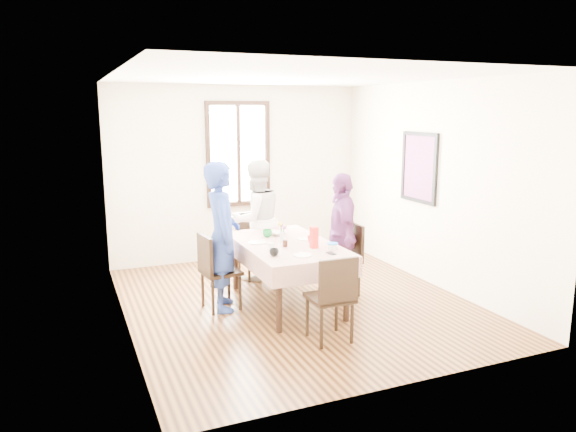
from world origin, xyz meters
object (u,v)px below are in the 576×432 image
at_px(chair_far, 255,246).
at_px(chair_right, 341,260).
at_px(person_left, 222,236).
at_px(chair_near, 330,297).
at_px(chair_left, 221,271).
at_px(person_right, 340,235).
at_px(dining_table, 286,274).
at_px(person_far, 255,220).

bearing_deg(chair_far, chair_right, 119.69).
height_order(chair_far, person_left, person_left).
relative_size(chair_far, chair_near, 1.00).
bearing_deg(chair_left, chair_right, 80.05).
bearing_deg(chair_near, chair_far, 90.55).
relative_size(person_left, person_right, 1.12).
distance_m(dining_table, chair_left, 0.79).
distance_m(chair_far, person_left, 1.31).
distance_m(chair_left, person_left, 0.42).
xyz_separation_m(dining_table, person_left, (-0.75, 0.16, 0.50)).
bearing_deg(person_left, person_far, -27.16).
relative_size(dining_table, chair_left, 1.83).
height_order(dining_table, chair_left, chair_left).
height_order(chair_right, person_left, person_left).
height_order(chair_right, person_right, person_right).
bearing_deg(chair_near, chair_right, 57.63).
height_order(person_left, person_right, person_left).
distance_m(chair_near, person_far, 2.30).
distance_m(person_far, person_right, 1.31).
xyz_separation_m(chair_near, person_left, (-0.75, 1.30, 0.42)).
relative_size(dining_table, person_far, 1.00).
xyz_separation_m(dining_table, person_right, (0.75, 0.05, 0.41)).
distance_m(chair_right, chair_near, 1.43).
xyz_separation_m(chair_near, person_far, (0.00, 2.27, 0.38)).
relative_size(dining_table, person_right, 1.06).
height_order(dining_table, person_left, person_left).
bearing_deg(chair_far, person_right, 118.96).
height_order(chair_right, chair_far, same).
bearing_deg(chair_far, person_left, 47.00).
bearing_deg(person_far, person_right, 113.75).
relative_size(dining_table, chair_near, 1.83).
distance_m(chair_far, chair_near, 2.29).
height_order(chair_right, person_far, person_far).
bearing_deg(person_far, chair_right, 114.48).
relative_size(chair_right, chair_near, 1.00).
height_order(chair_near, person_right, person_right).
distance_m(chair_near, person_right, 1.45).
relative_size(chair_right, person_far, 0.55).
xyz_separation_m(person_left, person_right, (1.51, -0.10, -0.09)).
xyz_separation_m(chair_right, person_right, (-0.02, -0.00, 0.33)).
relative_size(dining_table, chair_far, 1.83).
relative_size(chair_right, person_left, 0.52).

